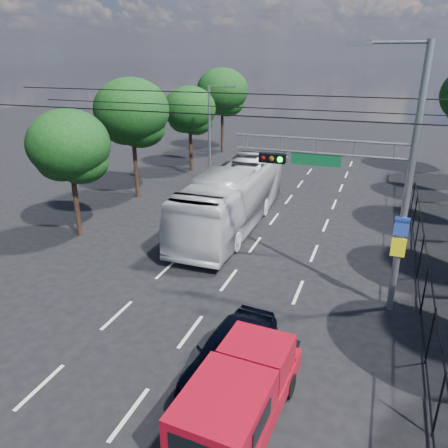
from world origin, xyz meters
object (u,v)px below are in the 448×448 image
at_px(navy_hatchback, 231,351).
at_px(signal_mast, 373,172).
at_px(red_pickup, 240,396).
at_px(white_bus, 232,198).
at_px(white_van, 218,206).

bearing_deg(navy_hatchback, signal_mast, 65.07).
xyz_separation_m(red_pickup, white_bus, (-4.87, 13.43, 0.65)).
bearing_deg(red_pickup, signal_mast, 72.20).
xyz_separation_m(navy_hatchback, white_van, (-5.26, 12.67, -0.06)).
relative_size(signal_mast, red_pickup, 1.80).
bearing_deg(red_pickup, navy_hatchback, 115.34).
xyz_separation_m(red_pickup, white_van, (-6.17, 14.60, -0.35)).
height_order(white_bus, white_van, white_bus).
bearing_deg(red_pickup, white_van, 112.91).
distance_m(signal_mast, white_van, 12.08).
height_order(signal_mast, white_van, signal_mast).
distance_m(navy_hatchback, white_van, 13.72).
bearing_deg(white_bus, red_pickup, -70.66).
bearing_deg(white_bus, navy_hatchback, -71.61).
relative_size(navy_hatchback, white_van, 1.06).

